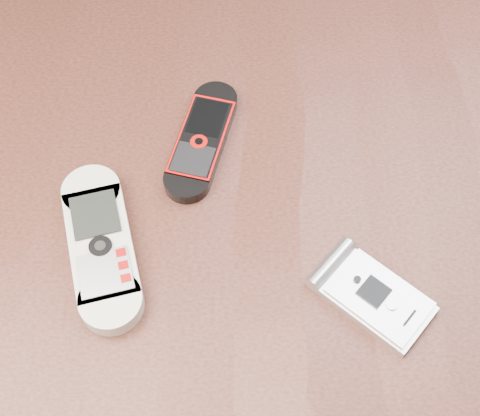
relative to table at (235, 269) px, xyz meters
name	(u,v)px	position (x,y,z in m)	size (l,w,h in m)	color
table	(235,269)	(0.00, 0.00, 0.00)	(1.20, 0.80, 0.75)	black
nokia_white	(101,245)	(-0.11, -0.03, 0.11)	(0.05, 0.15, 0.02)	beige
nokia_black_red	(202,139)	(-0.03, 0.07, 0.11)	(0.04, 0.13, 0.01)	black
motorola_razr	(375,297)	(0.11, -0.08, 0.11)	(0.05, 0.10, 0.01)	silver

